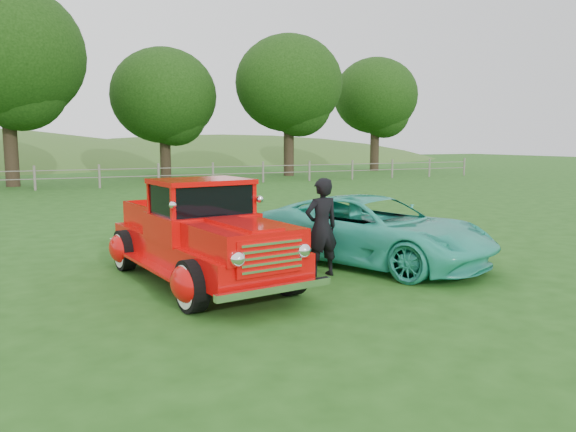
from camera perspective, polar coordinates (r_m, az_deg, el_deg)
name	(u,v)px	position (r m, az deg, el deg)	size (l,w,h in m)	color
ground	(276,296)	(8.88, -1.25, -8.12)	(140.00, 140.00, 0.00)	#1F4B14
distant_hills	(19,205)	(67.64, -25.62, 1.04)	(116.00, 60.00, 18.00)	#345B21
fence_line	(99,176)	(30.07, -18.61, 3.85)	(48.00, 0.12, 1.20)	slate
tree_near_west	(5,54)	(33.10, -26.84, 14.50)	(8.00, 8.00, 10.42)	black
tree_near_east	(164,96)	(37.88, -12.52, 11.82)	(6.80, 6.80, 8.33)	black
tree_mid_east	(289,84)	(38.69, 0.08, 13.28)	(7.20, 7.20, 9.44)	black
tree_far_east	(376,96)	(45.72, 8.89, 11.94)	(6.60, 6.60, 8.86)	black
red_pickup	(201,236)	(9.68, -8.88, -2.05)	(2.72, 5.17, 1.78)	black
teal_sedan	(373,230)	(11.17, 8.61, -1.42)	(2.21, 4.79, 1.33)	#2FBEA3
man	(321,227)	(10.00, 3.42, -1.16)	(0.64, 0.42, 1.77)	black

